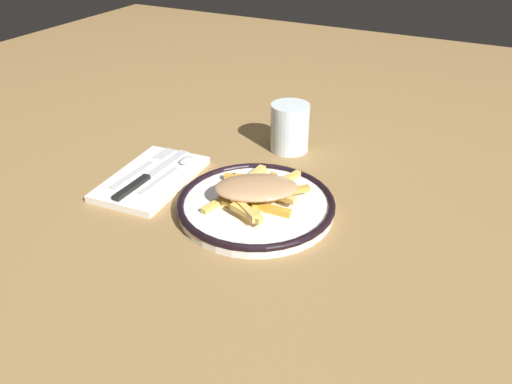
{
  "coord_description": "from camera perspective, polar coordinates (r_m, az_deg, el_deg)",
  "views": [
    {
      "loc": [
        0.33,
        -0.64,
        0.48
      ],
      "look_at": [
        0.0,
        0.0,
        0.04
      ],
      "focal_mm": 35.71,
      "sensor_mm": 36.0,
      "label": 1
    }
  ],
  "objects": [
    {
      "name": "water_glass",
      "position": [
        1.05,
        3.79,
        7.23
      ],
      "size": [
        0.08,
        0.08,
        0.1
      ],
      "primitive_type": "cylinder",
      "color": "silver",
      "rests_on": "ground_plane"
    },
    {
      "name": "fries_heap",
      "position": [
        0.85,
        0.15,
        0.24
      ],
      "size": [
        0.17,
        0.18,
        0.04
      ],
      "color": "#BF903A",
      "rests_on": "plate"
    },
    {
      "name": "spoon",
      "position": [
        0.97,
        -8.96,
        2.68
      ],
      "size": [
        0.02,
        0.15,
        0.01
      ],
      "color": "silver",
      "rests_on": "napkin"
    },
    {
      "name": "napkin",
      "position": [
        0.97,
        -11.47,
        1.61
      ],
      "size": [
        0.15,
        0.23,
        0.01
      ],
      "primitive_type": "cube",
      "rotation": [
        0.0,
        0.0,
        0.08
      ],
      "color": "silver",
      "rests_on": "ground_plane"
    },
    {
      "name": "fork",
      "position": [
        0.99,
        -12.38,
        2.72
      ],
      "size": [
        0.02,
        0.18,
        0.01
      ],
      "color": "silver",
      "rests_on": "napkin"
    },
    {
      "name": "ground_plane",
      "position": [
        0.87,
        0.0,
        -2.13
      ],
      "size": [
        2.6,
        2.6,
        0.0
      ],
      "primitive_type": "plane",
      "color": "olive"
    },
    {
      "name": "knife",
      "position": [
        0.95,
        -12.21,
        1.61
      ],
      "size": [
        0.02,
        0.21,
        0.01
      ],
      "color": "black",
      "rests_on": "napkin"
    },
    {
      "name": "plate",
      "position": [
        0.86,
        0.0,
        -1.43
      ],
      "size": [
        0.27,
        0.27,
        0.02
      ],
      "color": "silver",
      "rests_on": "ground_plane"
    }
  ]
}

